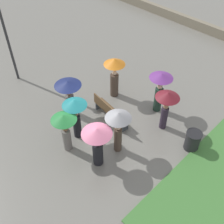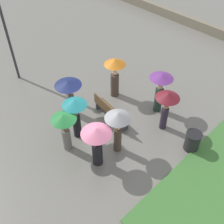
% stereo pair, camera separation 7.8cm
% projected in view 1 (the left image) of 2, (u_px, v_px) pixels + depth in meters
% --- Properties ---
extents(ground_plane, '(90.00, 90.00, 0.00)m').
position_uv_depth(ground_plane, '(98.00, 134.00, 11.67)').
color(ground_plane, slate).
extents(park_bench, '(2.01, 0.68, 0.90)m').
position_uv_depth(park_bench, '(110.00, 111.00, 11.98)').
color(park_bench, brown).
rests_on(park_bench, ground_plane).
extents(lamp_post, '(0.32, 0.32, 4.80)m').
position_uv_depth(lamp_post, '(3.00, 22.00, 12.39)').
color(lamp_post, '#2D2D30').
rests_on(lamp_post, ground_plane).
extents(trash_bin, '(0.62, 0.62, 0.83)m').
position_uv_depth(trash_bin, '(193.00, 141.00, 10.87)').
color(trash_bin, '#232326').
rests_on(trash_bin, ground_plane).
extents(crowd_person_navy, '(1.14, 1.14, 1.76)m').
position_uv_depth(crowd_person_navy, '(69.00, 91.00, 11.74)').
color(crowd_person_navy, slate).
rests_on(crowd_person_navy, ground_plane).
extents(crowd_person_green, '(0.96, 0.96, 1.82)m').
position_uv_depth(crowd_person_green, '(65.00, 126.00, 10.25)').
color(crowd_person_green, slate).
rests_on(crowd_person_green, ground_plane).
extents(crowd_person_grey, '(0.97, 0.97, 1.98)m').
position_uv_depth(crowd_person_grey, '(118.00, 123.00, 10.10)').
color(crowd_person_grey, '#47382D').
rests_on(crowd_person_grey, ground_plane).
extents(crowd_person_pink, '(1.09, 1.09, 1.87)m').
position_uv_depth(crowd_person_pink, '(97.00, 139.00, 9.74)').
color(crowd_person_pink, black).
rests_on(crowd_person_pink, ground_plane).
extents(crowd_person_teal, '(0.96, 0.96, 1.95)m').
position_uv_depth(crowd_person_teal, '(75.00, 111.00, 10.67)').
color(crowd_person_teal, black).
rests_on(crowd_person_teal, ground_plane).
extents(crowd_person_maroon, '(0.97, 0.97, 1.89)m').
position_uv_depth(crowd_person_maroon, '(167.00, 102.00, 11.01)').
color(crowd_person_maroon, '#2D2333').
rests_on(crowd_person_maroon, ground_plane).
extents(crowd_person_orange, '(0.97, 0.97, 2.01)m').
position_uv_depth(crowd_person_orange, '(114.00, 72.00, 12.61)').
color(crowd_person_orange, '#47382D').
rests_on(crowd_person_orange, ground_plane).
extents(crowd_person_purple, '(1.00, 1.00, 1.96)m').
position_uv_depth(crowd_person_purple, '(160.00, 87.00, 11.88)').
color(crowd_person_purple, '#1E3328').
rests_on(crowd_person_purple, ground_plane).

